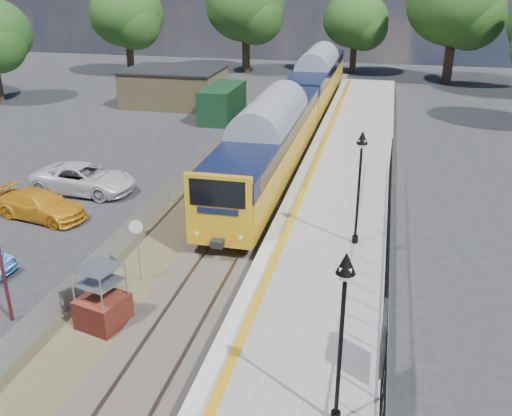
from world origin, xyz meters
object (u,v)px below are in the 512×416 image
(brick_plinth, at_px, (102,298))
(car_yellow, at_px, (41,205))
(victorian_lamp_south, at_px, (344,301))
(car_white, at_px, (84,179))
(victorian_lamp_north, at_px, (361,162))
(speed_sign, at_px, (137,241))
(train, at_px, (299,101))

(brick_plinth, xyz_separation_m, car_yellow, (-7.04, 7.57, -0.42))
(victorian_lamp_south, height_order, car_white, victorian_lamp_south)
(victorian_lamp_south, xyz_separation_m, victorian_lamp_north, (-0.20, 10.00, 0.00))
(brick_plinth, bearing_deg, speed_sign, 90.00)
(victorian_lamp_north, xyz_separation_m, train, (-5.30, 19.21, -1.96))
(train, xyz_separation_m, brick_plinth, (-2.50, -25.57, -1.25))
(train, distance_m, car_yellow, 20.44)
(brick_plinth, xyz_separation_m, speed_sign, (0.00, 2.98, 0.63))
(train, bearing_deg, car_yellow, -117.93)
(victorian_lamp_north, relative_size, car_yellow, 1.00)
(victorian_lamp_south, relative_size, brick_plinth, 2.03)
(train, distance_m, brick_plinth, 25.72)
(train, xyz_separation_m, car_yellow, (-9.54, -18.00, -1.67))
(car_yellow, bearing_deg, train, -16.77)
(victorian_lamp_north, distance_m, car_white, 15.72)
(brick_plinth, height_order, speed_sign, speed_sign)
(train, bearing_deg, victorian_lamp_north, -74.58)
(brick_plinth, distance_m, speed_sign, 3.05)
(speed_sign, distance_m, car_white, 10.65)
(brick_plinth, bearing_deg, car_yellow, 132.93)
(brick_plinth, bearing_deg, car_white, 121.11)
(victorian_lamp_north, bearing_deg, car_white, 161.68)
(victorian_lamp_south, bearing_deg, brick_plinth, 155.51)
(victorian_lamp_north, relative_size, brick_plinth, 2.03)
(car_white, bearing_deg, victorian_lamp_north, -104.65)
(victorian_lamp_north, height_order, car_yellow, victorian_lamp_north)
(victorian_lamp_south, height_order, speed_sign, victorian_lamp_south)
(victorian_lamp_south, bearing_deg, victorian_lamp_north, 91.15)
(train, distance_m, speed_sign, 22.73)
(speed_sign, height_order, car_yellow, speed_sign)
(speed_sign, xyz_separation_m, car_yellow, (-7.04, 4.59, -1.05))
(victorian_lamp_south, height_order, victorian_lamp_north, same)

